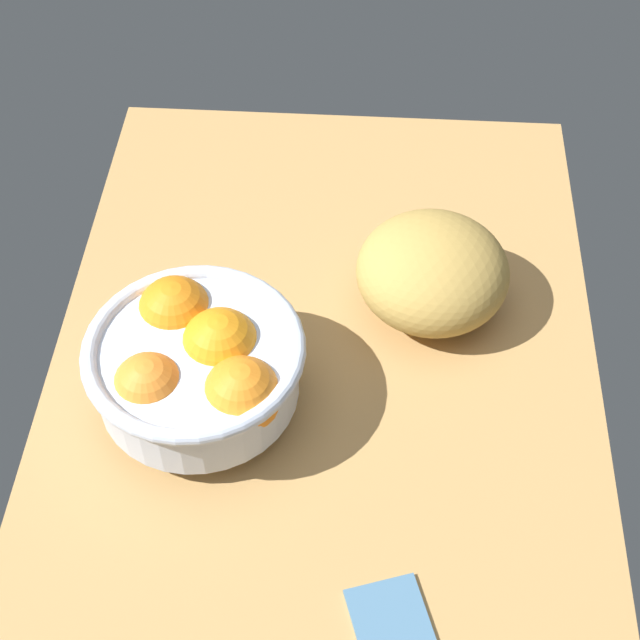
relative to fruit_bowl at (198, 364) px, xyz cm
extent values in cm
cube|color=tan|center=(5.52, -11.80, -7.74)|extent=(82.41, 56.68, 3.00)
cylinder|color=silver|center=(-0.09, 0.13, -5.06)|extent=(9.88, 9.88, 2.35)
cylinder|color=silver|center=(-0.09, 0.13, -0.78)|extent=(19.62, 19.62, 6.22)
torus|color=silver|center=(-0.09, 0.13, 2.33)|extent=(21.22, 21.22, 1.60)
sphere|color=orange|center=(1.55, -2.12, 0.88)|extent=(7.71, 7.71, 7.71)
sphere|color=orange|center=(-3.62, 3.95, 0.73)|extent=(6.83, 6.83, 6.83)
sphere|color=orange|center=(5.54, 2.91, 0.85)|extent=(7.53, 7.53, 7.53)
sphere|color=orange|center=(-3.97, -4.81, 0.83)|extent=(7.43, 7.43, 7.43)
ellipsoid|color=#B49046|center=(14.67, -22.71, -1.24)|extent=(18.29, 18.23, 10.00)
camera|label=1|loc=(-56.09, -15.27, 73.87)|focal=54.77mm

